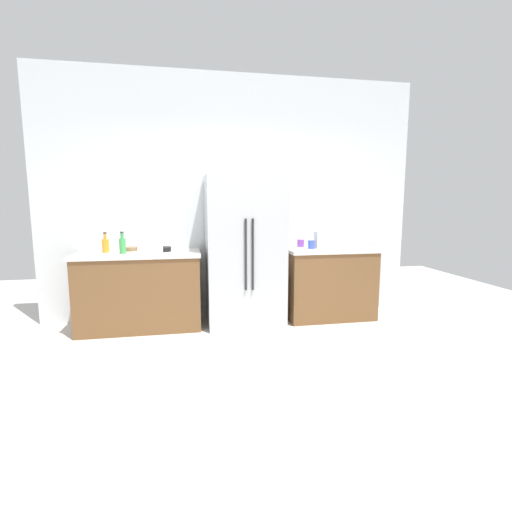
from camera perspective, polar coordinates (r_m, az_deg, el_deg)
ground_plane at (r=3.37m, az=0.91°, el=-18.03°), size 9.59×9.59×0.00m
kitchen_back_panel at (r=4.89m, az=-3.54°, el=8.78°), size 4.80×0.10×3.07m
counter_left at (r=4.63m, az=-17.28°, el=-5.03°), size 1.42×0.65×0.91m
counter_right at (r=4.94m, az=11.00°, el=-3.99°), size 1.13×0.65×0.91m
refrigerator at (r=4.53m, az=-1.76°, el=0.82°), size 0.92×0.70×1.81m
toaster at (r=4.83m, az=10.33°, el=2.48°), size 0.23×0.14×0.21m
bottle_a at (r=4.66m, az=-22.02°, el=1.58°), size 0.08×0.08×0.24m
bottle_b at (r=4.49m, az=-19.74°, el=1.59°), size 0.07×0.07×0.25m
cup_a at (r=4.72m, az=8.45°, el=1.74°), size 0.08×0.08×0.10m
cup_b at (r=4.89m, az=6.84°, el=1.94°), size 0.09×0.09×0.10m
cup_c at (r=4.35m, az=-14.61°, el=0.98°), size 0.08×0.08×0.10m
bowl_a at (r=4.72m, az=-18.59°, el=1.02°), size 0.15×0.15×0.05m
bowl_b at (r=4.56m, az=-13.93°, el=1.02°), size 0.17×0.17×0.05m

